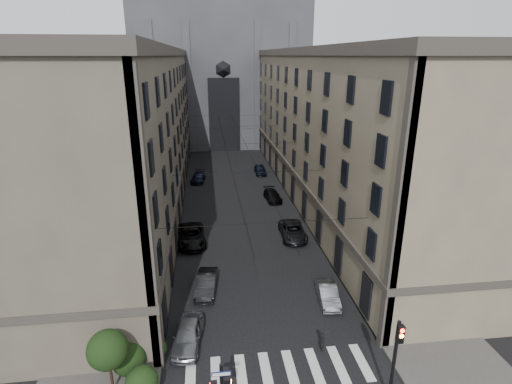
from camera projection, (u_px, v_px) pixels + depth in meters
name	position (u px, v px, depth m)	size (l,w,h in m)	color
sidewalk_left	(156.00, 201.00, 51.85)	(7.00, 80.00, 0.15)	#383533
sidewalk_right	(313.00, 194.00, 54.36)	(7.00, 80.00, 0.15)	#383533
zebra_crossing	(278.00, 370.00, 24.04)	(11.00, 3.20, 0.01)	beige
building_left	(125.00, 130.00, 48.48)	(13.60, 60.60, 18.85)	#4B4439
building_right	(339.00, 126.00, 51.71)	(13.60, 60.60, 18.85)	brown
gothic_tower	(220.00, 56.00, 83.91)	(35.00, 23.00, 58.00)	#2D2D33
traffic_light_right	(396.00, 353.00, 20.76)	(0.34, 0.50, 5.20)	black
shrub_cluster	(126.00, 359.00, 22.42)	(3.90, 4.40, 3.90)	black
tram_wires	(236.00, 145.00, 50.43)	(14.00, 60.00, 0.43)	black
car_left_near	(188.00, 335.00, 25.96)	(1.77, 4.39, 1.50)	slate
car_left_midnear	(206.00, 284.00, 31.84)	(1.52, 4.36, 1.44)	black
car_left_midfar	(191.00, 236.00, 40.09)	(2.68, 5.81, 1.62)	black
car_left_far	(198.00, 177.00, 59.80)	(1.85, 4.55, 1.32)	black
car_right_near	(328.00, 294.00, 30.59)	(1.38, 3.97, 1.31)	gray
car_right_midnear	(293.00, 231.00, 41.29)	(2.46, 5.34, 1.48)	black
car_right_midfar	(273.00, 196.00, 52.00)	(1.82, 4.47, 1.30)	black
car_right_far	(260.00, 169.00, 63.63)	(1.71, 4.25, 1.45)	black
pedestrian	(322.00, 340.00, 25.44)	(0.57, 0.37, 1.56)	black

